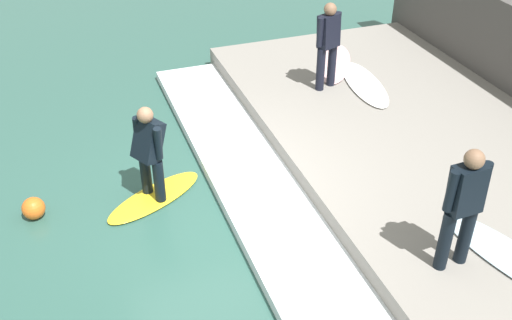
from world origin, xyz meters
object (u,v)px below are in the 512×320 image
object	(u,v)px
surfer_riding	(149,149)
surfer_waiting_far	(464,203)
surfer_waiting_near	(328,41)
surfboard_waiting_near	(365,84)
marker_buoy	(34,208)
surfboard_spare	(335,63)
surfboard_waiting_far	(512,258)
surfboard_riding	(155,197)

from	to	relation	value
surfer_riding	surfer_waiting_far	xyz separation A→B (m)	(2.93, -2.93, 0.42)
surfer_waiting_near	surfer_waiting_far	xyz separation A→B (m)	(-0.58, -4.65, 0.01)
surfboard_waiting_near	marker_buoy	xyz separation A→B (m)	(-5.87, -1.40, -0.27)
surfer_waiting_near	surfer_waiting_far	bearing A→B (deg)	-97.11
surfer_waiting_far	surfboard_spare	distance (m)	5.65
surfboard_waiting_near	surfer_waiting_far	xyz separation A→B (m)	(-1.29, -4.47, 0.85)
surfer_waiting_far	surfboard_waiting_far	xyz separation A→B (m)	(0.72, -0.20, -0.85)
surfboard_riding	surfboard_spare	size ratio (longest dim) A/B	0.89
surfboard_waiting_near	surfer_riding	bearing A→B (deg)	-159.93
surfer_waiting_near	surfer_waiting_far	size ratio (longest dim) A/B	0.99
surfer_riding	surfboard_spare	world-z (taller)	surfer_riding
surfboard_riding	surfer_waiting_near	xyz separation A→B (m)	(3.51, 1.72, 1.25)
surfer_waiting_far	surfboard_waiting_far	bearing A→B (deg)	-15.73
surfboard_riding	surfer_waiting_far	distance (m)	4.33
surfer_riding	surfboard_waiting_near	xyz separation A→B (m)	(4.22, 1.54, -0.43)
surfboard_riding	surfer_waiting_far	bearing A→B (deg)	-45.06
surfer_riding	marker_buoy	world-z (taller)	surfer_riding
surfer_waiting_far	surfboard_spare	world-z (taller)	surfer_waiting_far
surfboard_waiting_near	surfer_waiting_far	distance (m)	4.73
surfer_riding	surfboard_waiting_near	distance (m)	4.51
surfer_waiting_far	surfboard_spare	bearing A→B (deg)	77.86
surfer_waiting_far	marker_buoy	bearing A→B (deg)	146.19
surfboard_waiting_near	marker_buoy	distance (m)	6.05
surfboard_waiting_far	surfboard_spare	size ratio (longest dim) A/B	1.10
surfboard_riding	surfer_waiting_near	distance (m)	4.10
surfer_waiting_far	marker_buoy	size ratio (longest dim) A/B	4.96
surfboard_spare	surfer_waiting_far	bearing A→B (deg)	-102.14
surfer_waiting_near	surfboard_waiting_far	xyz separation A→B (m)	(0.14, -4.86, -0.85)
surfer_waiting_near	surfer_waiting_far	distance (m)	4.69
surfer_riding	surfboard_waiting_far	xyz separation A→B (m)	(3.65, -3.14, -0.43)
surfer_waiting_near	marker_buoy	xyz separation A→B (m)	(-5.16, -1.58, -1.12)
surfer_waiting_far	marker_buoy	world-z (taller)	surfer_waiting_far
surfboard_waiting_far	surfboard_riding	bearing A→B (deg)	139.32
surfboard_spare	marker_buoy	size ratio (longest dim) A/B	6.01
surfboard_waiting_far	surfboard_spare	world-z (taller)	same
surfer_riding	surfboard_waiting_far	world-z (taller)	surfer_riding
surfer_riding	surfer_waiting_near	world-z (taller)	surfer_waiting_near
surfer_waiting_far	surfboard_riding	bearing A→B (deg)	134.94
surfboard_waiting_far	surfer_riding	bearing A→B (deg)	139.32
surfer_riding	surfboard_spare	bearing A→B (deg)	31.59
surfer_riding	surfboard_waiting_far	bearing A→B (deg)	-40.68
surfer_waiting_near	surfer_riding	bearing A→B (deg)	-153.87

